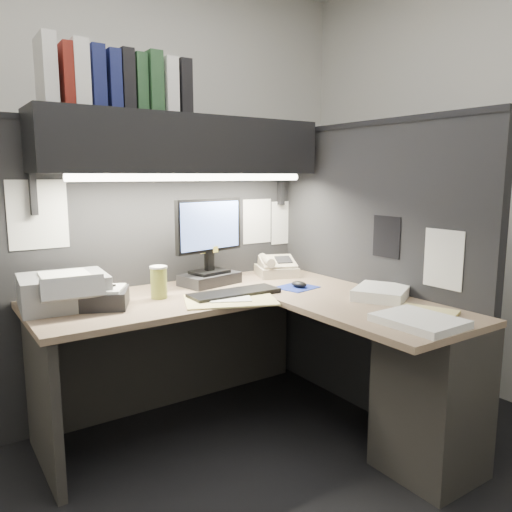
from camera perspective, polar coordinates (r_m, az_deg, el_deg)
name	(u,v)px	position (r m, az deg, el deg)	size (l,w,h in m)	color
floor	(240,479)	(2.44, -1.82, -24.10)	(3.50, 3.50, 0.00)	black
wall_back	(116,174)	(3.40, -15.72, 9.05)	(3.50, 0.04, 2.70)	silver
wall_right	(486,174)	(3.32, 24.84, 8.55)	(0.04, 3.00, 2.70)	silver
partition_back	(158,270)	(2.93, -11.15, -1.58)	(1.90, 0.06, 1.60)	black
partition_right	(370,273)	(2.86, 12.93, -1.90)	(0.06, 1.50, 1.60)	black
desk	(315,365)	(2.46, 6.76, -12.23)	(1.70, 1.53, 0.73)	#987A60
overhead_shelf	(184,145)	(2.76, -8.26, 12.44)	(1.55, 0.34, 0.30)	black
task_light_tube	(196,177)	(2.63, -6.82, 8.92)	(0.04, 0.04, 1.32)	white
monitor	(209,251)	(2.80, -5.34, 0.61)	(0.45, 0.26, 0.48)	black
keyboard	(234,293)	(2.57, -2.48, -4.27)	(0.48, 0.16, 0.02)	black
mousepad	(297,287)	(2.75, 4.69, -3.59)	(0.20, 0.18, 0.00)	navy
mouse	(299,284)	(2.74, 4.94, -3.24)	(0.06, 0.09, 0.03)	black
telephone	(276,268)	(3.07, 2.36, -1.36)	(0.23, 0.24, 0.09)	#BBAD90
coffee_cup	(159,283)	(2.55, -11.04, -3.07)	(0.08, 0.08, 0.15)	#ACAC45
printer	(64,291)	(2.50, -21.13, -3.76)	(0.38, 0.32, 0.15)	gray
notebook_stack	(98,299)	(2.45, -17.65, -4.66)	(0.27, 0.23, 0.08)	black
open_folder	(230,300)	(2.47, -2.96, -5.04)	(0.44, 0.29, 0.01)	#DDCF7C
paper_stack_a	(381,293)	(2.59, 14.14, -4.08)	(0.29, 0.24, 0.06)	white
paper_stack_b	(419,321)	(2.18, 18.16, -7.06)	(0.26, 0.33, 0.03)	white
manila_stack	(427,313)	(2.36, 18.92, -6.14)	(0.19, 0.25, 0.01)	#DDCF7C
binder_row	(116,81)	(2.66, -15.73, 18.67)	(0.71, 0.25, 0.31)	white
pinned_papers	(250,228)	(2.75, -0.74, 3.25)	(1.76, 1.31, 0.51)	white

